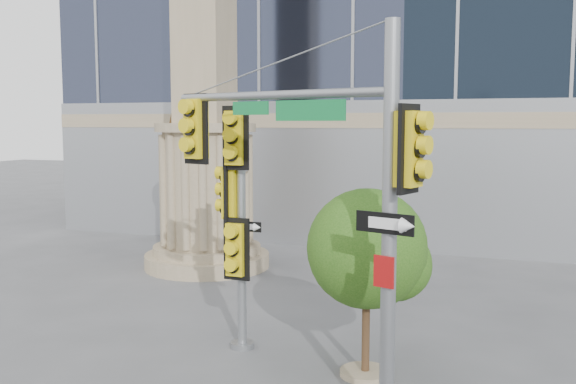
% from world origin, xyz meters
% --- Properties ---
extents(monument, '(4.40, 4.40, 16.60)m').
position_xyz_m(monument, '(-6.00, 9.00, 5.52)').
color(monument, gray).
rests_on(monument, ground).
extents(main_signal_pole, '(5.05, 2.04, 6.74)m').
position_xyz_m(main_signal_pole, '(1.20, -0.65, 4.18)').
color(main_signal_pole, slate).
rests_on(main_signal_pole, ground).
extents(secondary_signal_pole, '(0.96, 0.74, 5.57)m').
position_xyz_m(secondary_signal_pole, '(-1.58, 1.73, 3.27)').
color(secondary_signal_pole, slate).
rests_on(secondary_signal_pole, ground).
extents(street_tree, '(2.46, 2.40, 3.84)m').
position_xyz_m(street_tree, '(1.55, 1.22, 2.53)').
color(street_tree, gray).
rests_on(street_tree, ground).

